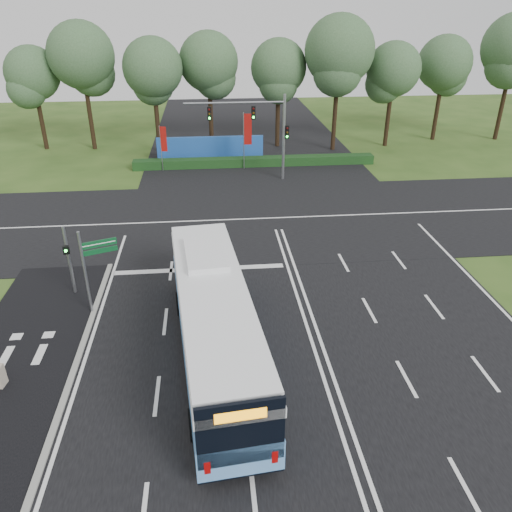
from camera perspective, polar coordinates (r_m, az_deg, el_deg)
The scene contains 14 objects.
ground at distance 24.44m, azimuth 5.37°, elevation -6.68°, with size 120.00×120.00×0.00m, color #2E4C19.
road_main at distance 24.43m, azimuth 5.37°, elevation -6.64°, with size 20.00×120.00×0.04m, color black.
road_cross at distance 34.90m, azimuth 1.83°, elevation 4.33°, with size 120.00×14.00×0.05m, color black.
bike_path at distance 23.17m, azimuth -25.82°, elevation -11.79°, with size 5.00×18.00×0.06m, color black.
kerb_strip at distance 22.41m, azimuth -19.97°, elevation -11.85°, with size 0.25×18.00×0.12m, color gray.
city_bus at distance 20.62m, azimuth -4.77°, elevation -7.44°, with size 3.99×13.26×3.75m.
pedestrian_signal at distance 26.68m, azimuth -20.62°, elevation -0.23°, with size 0.33×0.43×3.78m.
street_sign at distance 24.46m, azimuth -18.30°, elevation -0.68°, with size 1.60×0.66×4.33m.
banner_flag_left at distance 45.15m, azimuth -10.59°, elevation 12.73°, with size 0.59×0.17×4.03m.
banner_flag_mid at distance 44.90m, azimuth -1.08°, elevation 13.89°, with size 0.74×0.09×5.01m.
traffic_light_gantry at distance 41.59m, azimuth 0.70°, elevation 14.81°, with size 8.41×0.28×7.00m.
hedge at distance 46.49m, azimuth -0.13°, elevation 10.72°, with size 22.00×1.20×0.80m, color black.
blue_hoarding at distance 48.52m, azimuth -5.23°, elevation 12.17°, with size 10.00×0.30×2.20m, color #1E51A7.
eucalyptus_row at distance 52.09m, azimuth 3.79°, elevation 21.49°, with size 53.77×9.16×12.73m.
Camera 1 is at (-4.22, -19.89, 13.56)m, focal length 35.00 mm.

